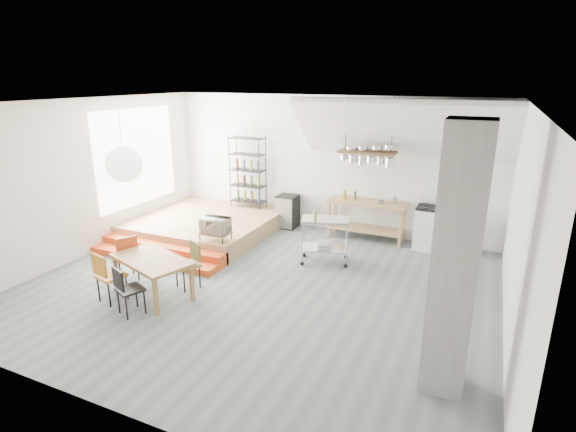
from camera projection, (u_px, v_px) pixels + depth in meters
The scene contains 26 objects.
floor at pixel (260, 285), 8.10m from camera, with size 8.00×8.00×0.00m, color slate.
wall_back at pixel (327, 164), 10.66m from camera, with size 8.00×0.04×3.20m, color silver.
wall_left at pixel (86, 178), 9.20m from camera, with size 0.04×7.00×3.20m, color silver.
wall_right at pixel (520, 232), 6.04m from camera, with size 0.04×7.00×3.20m, color silver.
ceiling at pixel (256, 103), 7.14m from camera, with size 8.00×7.00×0.02m, color white.
slope_ceiling at pixel (402, 130), 9.15m from camera, with size 4.40×1.80×0.15m, color white.
window_pane at pixel (137, 157), 10.43m from camera, with size 0.02×2.50×2.20m, color white.
platform at pixel (206, 225), 10.76m from camera, with size 3.00×3.00×0.40m, color #95754A.
step_lower at pixel (152, 259), 9.11m from camera, with size 3.00×0.35×0.13m, color #D04818.
step_upper at pixel (163, 250), 9.39m from camera, with size 3.00×0.35×0.27m, color #D04818.
concrete_column at pixel (455, 264), 5.01m from camera, with size 0.50×0.50×3.20m, color gray.
kitchen_counter at pixel (366, 213), 10.21m from camera, with size 1.80×0.60×0.91m.
stove at pixel (429, 227), 9.71m from camera, with size 0.60×0.60×1.18m.
pot_rack at pixel (368, 156), 9.61m from camera, with size 1.20×0.50×1.43m.
wire_shelving at pixel (248, 171), 11.27m from camera, with size 0.88×0.38×1.80m.
microwave_shelf at pixel (216, 233), 9.14m from camera, with size 0.60×0.40×0.16m.
paper_lantern at pixel (124, 164), 7.48m from camera, with size 0.60×0.60×0.60m, color white.
dining_table at pixel (152, 262), 7.57m from camera, with size 1.61×1.22×0.68m.
chair_mustard at pixel (107, 273), 7.33m from camera, with size 0.48×0.48×0.88m.
chair_black at pixel (126, 287), 6.95m from camera, with size 0.49×0.49×0.81m.
chair_olive at pixel (191, 261), 7.93m from camera, with size 0.50×0.50×0.82m.
chair_red at pixel (126, 254), 8.14m from camera, with size 0.54×0.54×0.87m.
rolling_cart at pixel (325, 234), 8.92m from camera, with size 1.04×0.77×0.92m.
mini_fridge at pixel (288, 211), 11.11m from camera, with size 0.48×0.48×0.81m, color black.
microwave at pixel (215, 225), 9.09m from camera, with size 0.56×0.38×0.31m, color beige.
bowl at pixel (381, 202), 9.95m from camera, with size 0.20×0.20×0.05m, color silver.
Camera 1 is at (3.50, -6.49, 3.60)m, focal length 28.00 mm.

